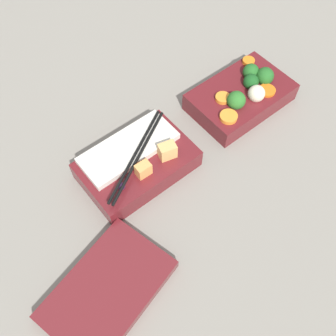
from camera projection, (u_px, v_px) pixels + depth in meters
ground_plane at (190, 136)px, 0.75m from camera, size 3.00×3.00×0.00m
bento_tray_vegetable at (241, 95)px, 0.77m from camera, size 0.20×0.12×0.07m
bento_tray_rice at (138, 163)px, 0.68m from camera, size 0.20×0.12×0.07m
bento_lid at (108, 290)px, 0.58m from camera, size 0.22×0.17×0.02m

